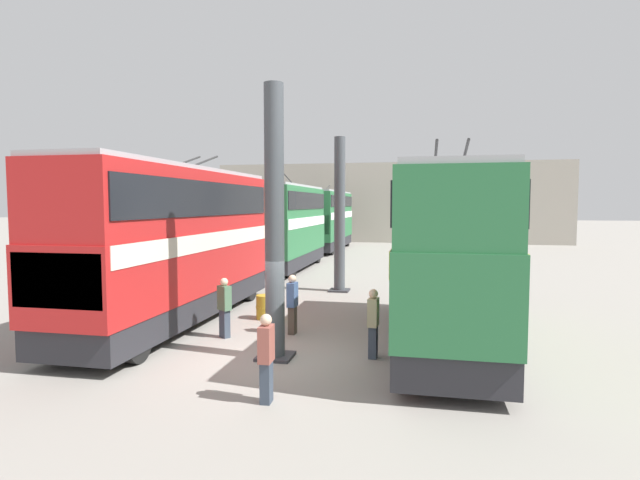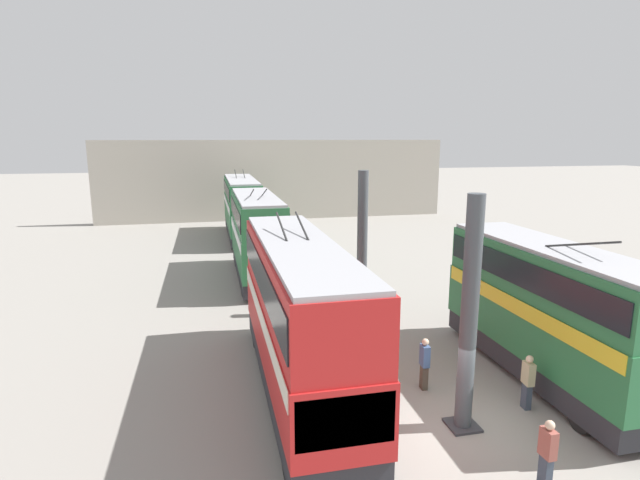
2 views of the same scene
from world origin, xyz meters
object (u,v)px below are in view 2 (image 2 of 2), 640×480
object	(u,v)px
bus_right_far	(242,204)
oil_drum	(368,360)
bus_right_near	(300,309)
person_by_right_row	(380,379)
bus_right_mid	(257,232)
person_by_left_row	(528,380)
bus_left_far	(548,304)
person_aisle_foreground	(547,452)
person_aisle_midway	(425,362)

from	to	relation	value
bus_right_far	oil_drum	bearing A→B (deg)	-174.06
bus_right_near	person_by_right_row	size ratio (longest dim) A/B	6.34
bus_right_near	oil_drum	xyz separation A→B (m)	(1.02, -2.69, -2.50)
bus_right_far	oil_drum	xyz separation A→B (m)	(-25.86, -2.69, -2.47)
bus_right_mid	person_by_left_row	size ratio (longest dim) A/B	5.40
bus_left_far	bus_right_near	distance (m)	8.62
person_by_left_row	person_aisle_foreground	size ratio (longest dim) A/B	1.00
bus_right_near	bus_right_far	world-z (taller)	bus_right_near
bus_right_near	person_aisle_foreground	bearing A→B (deg)	-140.02
bus_right_near	bus_right_mid	distance (m)	14.00
person_by_right_row	person_by_left_row	distance (m)	4.60
bus_left_far	person_aisle_foreground	distance (m)	6.45
person_by_left_row	person_by_right_row	bearing A→B (deg)	171.17
bus_right_mid	oil_drum	size ratio (longest dim) A/B	11.71
bus_right_near	person_by_right_row	xyz separation A→B (m)	(-1.52, -2.26, -1.97)
bus_right_near	oil_drum	size ratio (longest dim) A/B	13.68
bus_right_far	person_aisle_midway	xyz separation A→B (m)	(-27.61, -4.12, -1.92)
person_aisle_midway	oil_drum	distance (m)	2.32
person_by_right_row	person_aisle_midway	bearing A→B (deg)	148.51
bus_right_near	bus_right_mid	size ratio (longest dim) A/B	1.17
bus_right_far	person_by_left_row	bearing A→B (deg)	-167.13
person_by_left_row	bus_left_far	bearing A→B (deg)	48.02
bus_left_far	person_by_right_row	distance (m)	6.59
oil_drum	bus_left_far	bearing A→B (deg)	-107.81
person_by_right_row	person_aisle_midway	size ratio (longest dim) A/B	0.98
bus_right_near	bus_right_mid	xyz separation A→B (m)	(14.00, 0.00, -0.03)
oil_drum	bus_right_mid	bearing A→B (deg)	11.71
bus_right_far	person_by_right_row	size ratio (longest dim) A/B	6.43
person_by_right_row	person_by_left_row	bearing A→B (deg)	111.88
bus_right_near	person_by_left_row	xyz separation A→B (m)	(-2.60, -6.73, -1.96)
bus_right_far	person_by_left_row	xyz separation A→B (m)	(-29.48, -6.73, -1.94)
bus_right_near	person_aisle_midway	size ratio (longest dim) A/B	6.20
bus_right_mid	person_aisle_midway	world-z (taller)	bus_right_mid
bus_right_mid	bus_right_far	distance (m)	12.89
person_by_right_row	person_aisle_foreground	world-z (taller)	person_aisle_foreground
person_aisle_midway	oil_drum	world-z (taller)	person_aisle_midway
bus_left_far	bus_right_far	xyz separation A→B (m)	(27.75, 8.57, 0.15)
bus_right_near	person_aisle_foreground	size ratio (longest dim) A/B	6.30
bus_right_mid	person_by_right_row	size ratio (longest dim) A/B	5.42
person_by_right_row	oil_drum	xyz separation A→B (m)	(2.53, -0.43, -0.53)
bus_left_far	person_aisle_foreground	size ratio (longest dim) A/B	5.38
bus_right_near	oil_drum	bearing A→B (deg)	-69.33
bus_right_near	person_by_left_row	distance (m)	7.48
person_aisle_midway	bus_left_far	bearing A→B (deg)	1.98
bus_left_far	bus_right_far	distance (m)	29.05
bus_left_far	oil_drum	world-z (taller)	bus_left_far
person_by_right_row	person_by_left_row	world-z (taller)	person_by_left_row
bus_left_far	oil_drum	xyz separation A→B (m)	(1.89, 5.88, -2.32)
person_by_left_row	bus_right_mid	bearing A→B (deg)	116.91
bus_right_far	person_aisle_midway	bearing A→B (deg)	-171.52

